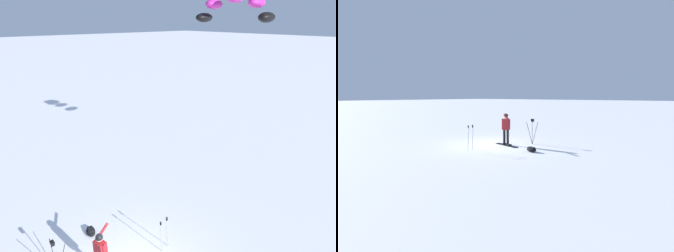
% 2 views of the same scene
% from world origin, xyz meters
% --- Properties ---
extents(snowboarder, '(0.67, 0.57, 1.81)m').
position_xyz_m(snowboarder, '(-0.52, 0.69, 1.10)').
color(snowboarder, black).
rests_on(snowboarder, ground_plane).
extents(traction_kite, '(1.96, 3.93, 1.28)m').
position_xyz_m(traction_kite, '(8.02, 2.55, 8.51)').
color(traction_kite, black).
extents(gear_bag_large, '(0.47, 0.65, 0.24)m').
position_xyz_m(gear_bag_large, '(0.06, 2.77, 0.13)').
color(gear_bag_large, black).
rests_on(gear_bag_large, ground_plane).
extents(camera_tripod, '(0.65, 0.62, 1.45)m').
position_xyz_m(camera_tripod, '(-1.65, 1.72, 1.03)').
color(camera_tripod, '#262628').
rests_on(camera_tripod, ground_plane).
extents(ski_poles, '(0.37, 0.16, 1.31)m').
position_xyz_m(ski_poles, '(1.80, 0.28, 0.86)').
color(ski_poles, gray).
rests_on(ski_poles, ground_plane).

